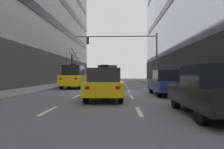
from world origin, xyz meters
TOP-DOWN VIEW (x-y plane):
  - ground_plane at (0.00, 0.00)m, footprint 120.00×120.00m
  - sidewalk_left at (-6.56, 0.00)m, footprint 2.92×80.00m
  - sidewalk_right at (6.56, 0.00)m, footprint 2.92×80.00m
  - lane_stripe_l1_s2 at (-1.70, -8.00)m, footprint 0.16×2.00m
  - lane_stripe_l1_s3 at (-1.70, -3.00)m, footprint 0.16×2.00m
  - lane_stripe_l1_s4 at (-1.70, 2.00)m, footprint 0.16×2.00m
  - lane_stripe_l1_s5 at (-1.70, 7.00)m, footprint 0.16×2.00m
  - lane_stripe_l1_s6 at (-1.70, 12.00)m, footprint 0.16×2.00m
  - lane_stripe_l1_s7 at (-1.70, 17.00)m, footprint 0.16×2.00m
  - lane_stripe_l1_s8 at (-1.70, 22.00)m, footprint 0.16×2.00m
  - lane_stripe_l1_s9 at (-1.70, 27.00)m, footprint 0.16×2.00m
  - lane_stripe_l1_s10 at (-1.70, 32.00)m, footprint 0.16×2.00m
  - lane_stripe_l2_s2 at (1.70, -8.00)m, footprint 0.16×2.00m
  - lane_stripe_l2_s3 at (1.70, -3.00)m, footprint 0.16×2.00m
  - lane_stripe_l2_s4 at (1.70, 2.00)m, footprint 0.16×2.00m
  - lane_stripe_l2_s5 at (1.70, 7.00)m, footprint 0.16×2.00m
  - lane_stripe_l2_s6 at (1.70, 12.00)m, footprint 0.16×2.00m
  - lane_stripe_l2_s7 at (1.70, 17.00)m, footprint 0.16×2.00m
  - lane_stripe_l2_s8 at (1.70, 22.00)m, footprint 0.16×2.00m
  - lane_stripe_l2_s9 at (1.70, 27.00)m, footprint 0.16×2.00m
  - lane_stripe_l2_s10 at (1.70, 32.00)m, footprint 0.16×2.00m
  - taxi_driving_0 at (0.14, -4.49)m, footprint 2.05×4.58m
  - taxi_driving_1 at (-0.01, 23.86)m, footprint 1.87×4.43m
  - car_driving_2 at (-0.11, 3.23)m, footprint 1.87×4.43m
  - car_driving_3 at (-3.50, 17.63)m, footprint 1.98×4.43m
  - taxi_driving_4 at (-3.54, 4.55)m, footprint 1.96×4.60m
  - car_parked_0 at (4.04, -8.65)m, footprint 1.89×4.48m
  - car_parked_1 at (4.05, -1.89)m, footprint 1.95×4.42m
  - traffic_signal_0 at (2.30, 10.46)m, footprint 10.19×0.35m
  - street_tree_0 at (-6.25, 15.34)m, footprint 2.06×1.81m

SIDE VIEW (x-z plane):
  - ground_plane at x=0.00m, z-range 0.00..0.00m
  - lane_stripe_l1_s2 at x=-1.70m, z-range 0.00..0.01m
  - lane_stripe_l1_s3 at x=-1.70m, z-range 0.00..0.01m
  - lane_stripe_l1_s4 at x=-1.70m, z-range 0.00..0.01m
  - lane_stripe_l1_s5 at x=-1.70m, z-range 0.00..0.01m
  - lane_stripe_l1_s6 at x=-1.70m, z-range 0.00..0.01m
  - lane_stripe_l1_s7 at x=-1.70m, z-range 0.00..0.01m
  - lane_stripe_l1_s8 at x=-1.70m, z-range 0.00..0.01m
  - lane_stripe_l1_s9 at x=-1.70m, z-range 0.00..0.01m
  - lane_stripe_l1_s10 at x=-1.70m, z-range 0.00..0.01m
  - lane_stripe_l2_s2 at x=1.70m, z-range 0.00..0.01m
  - lane_stripe_l2_s3 at x=1.70m, z-range 0.00..0.01m
  - lane_stripe_l2_s4 at x=1.70m, z-range 0.00..0.01m
  - lane_stripe_l2_s5 at x=1.70m, z-range 0.00..0.01m
  - lane_stripe_l2_s6 at x=1.70m, z-range 0.00..0.01m
  - lane_stripe_l2_s7 at x=1.70m, z-range 0.00..0.01m
  - lane_stripe_l2_s8 at x=1.70m, z-range 0.00..0.01m
  - lane_stripe_l2_s9 at x=1.70m, z-range 0.00..0.01m
  - lane_stripe_l2_s10 at x=1.70m, z-range 0.00..0.01m
  - sidewalk_left at x=-6.56m, z-range 0.00..0.14m
  - sidewalk_right at x=6.56m, z-range 0.00..0.14m
  - car_driving_3 at x=-3.50m, z-range -0.01..1.63m
  - car_parked_1 at x=4.05m, z-range -0.01..1.63m
  - car_parked_0 at x=4.04m, z-range -0.01..1.67m
  - taxi_driving_0 at x=0.14m, z-range -0.10..1.78m
  - car_driving_2 at x=-0.11m, z-range -0.01..2.14m
  - taxi_driving_1 at x=-0.01m, z-range -0.09..2.23m
  - taxi_driving_4 at x=-3.54m, z-range -0.10..2.31m
  - street_tree_0 at x=-6.25m, z-range -0.04..5.15m
  - traffic_signal_0 at x=2.30m, z-range 1.49..7.81m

